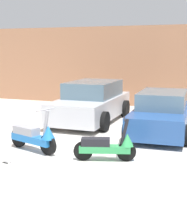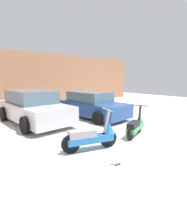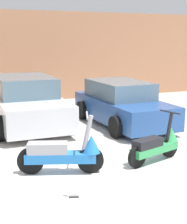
{
  "view_description": "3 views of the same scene",
  "coord_description": "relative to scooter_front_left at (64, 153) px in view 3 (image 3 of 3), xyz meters",
  "views": [
    {
      "loc": [
        2.91,
        -6.51,
        2.5
      ],
      "look_at": [
        -0.36,
        2.34,
        0.8
      ],
      "focal_mm": 55.0,
      "sensor_mm": 36.0,
      "label": 1
    },
    {
      "loc": [
        -4.4,
        -2.65,
        1.99
      ],
      "look_at": [
        0.0,
        2.25,
        0.66
      ],
      "focal_mm": 28.0,
      "sensor_mm": 36.0,
      "label": 2
    },
    {
      "loc": [
        -3.06,
        -5.09,
        2.47
      ],
      "look_at": [
        -0.31,
        1.95,
        0.86
      ],
      "focal_mm": 55.0,
      "sensor_mm": 36.0,
      "label": 3
    }
  ],
  "objects": [
    {
      "name": "scooter_front_right",
      "position": [
        1.94,
        -0.07,
        -0.04
      ],
      "size": [
        1.4,
        0.69,
        1.0
      ],
      "rotation": [
        0.0,
        0.0,
        0.3
      ],
      "color": "black",
      "rests_on": "ground_plane"
    },
    {
      "name": "ground_plane",
      "position": [
        1.36,
        -0.77,
        -0.4
      ],
      "size": [
        28.0,
        28.0,
        0.0
      ],
      "primitive_type": "plane",
      "color": "silver"
    },
    {
      "name": "placard_near_left_scooter",
      "position": [
        -0.15,
        -1.01,
        -0.29
      ],
      "size": [
        0.2,
        0.16,
        0.26
      ],
      "rotation": [
        0.0,
        0.0,
        -0.27
      ],
      "color": "black",
      "rests_on": "ground_plane"
    },
    {
      "name": "car_rear_center",
      "position": [
        2.67,
        3.06,
        0.21
      ],
      "size": [
        1.93,
        3.8,
        1.27
      ],
      "rotation": [
        0.0,
        0.0,
        -1.53
      ],
      "color": "navy",
      "rests_on": "ground_plane"
    },
    {
      "name": "scooter_front_left",
      "position": [
        0.0,
        0.0,
        0.0
      ],
      "size": [
        1.56,
        0.8,
        1.13
      ],
      "rotation": [
        0.0,
        0.0,
        -0.33
      ],
      "color": "black",
      "rests_on": "ground_plane"
    },
    {
      "name": "car_rear_left",
      "position": [
        0.04,
        3.99,
        0.28
      ],
      "size": [
        2.05,
        4.18,
        1.42
      ],
      "rotation": [
        0.0,
        0.0,
        -1.56
      ],
      "color": "#B7B7BC",
      "rests_on": "ground_plane"
    },
    {
      "name": "wall_back",
      "position": [
        1.36,
        7.89,
        1.39
      ],
      "size": [
        19.6,
        0.12,
        3.58
      ],
      "primitive_type": "cube",
      "color": "#9E6B4C",
      "rests_on": "ground_plane"
    }
  ]
}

